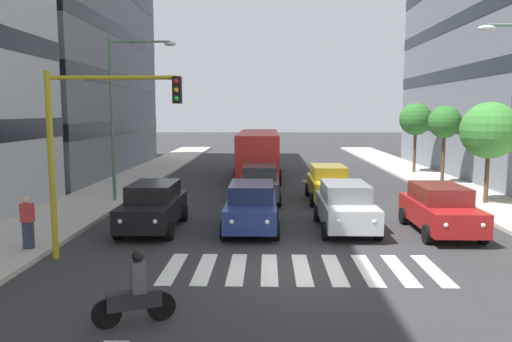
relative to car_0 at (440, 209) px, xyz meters
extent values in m
plane|color=#2D2D30|center=(5.23, 4.26, -0.89)|extent=(180.00, 180.00, 0.00)
cube|color=black|center=(22.28, -17.32, 2.37)|extent=(11.93, 19.87, 0.90)
cube|color=black|center=(22.28, -17.32, 5.62)|extent=(11.93, 19.87, 0.90)
cube|color=black|center=(22.28, -17.32, 8.87)|extent=(11.93, 19.87, 0.90)
cube|color=silver|center=(1.63, 4.26, -0.88)|extent=(0.45, 2.80, 0.01)
cube|color=silver|center=(2.53, 4.26, -0.88)|extent=(0.45, 2.80, 0.01)
cube|color=silver|center=(3.43, 4.26, -0.88)|extent=(0.45, 2.80, 0.01)
cube|color=silver|center=(4.33, 4.26, -0.88)|extent=(0.45, 2.80, 0.01)
cube|color=silver|center=(5.23, 4.26, -0.88)|extent=(0.45, 2.80, 0.01)
cube|color=silver|center=(6.13, 4.26, -0.88)|extent=(0.45, 2.80, 0.01)
cube|color=silver|center=(7.03, 4.26, -0.88)|extent=(0.45, 2.80, 0.01)
cube|color=silver|center=(7.93, 4.26, -0.88)|extent=(0.45, 2.80, 0.01)
cube|color=silver|center=(8.83, 4.26, -0.88)|extent=(0.45, 2.80, 0.01)
cube|color=maroon|center=(0.00, 0.05, -0.17)|extent=(1.80, 4.40, 0.80)
cube|color=maroon|center=(0.00, -0.15, 0.53)|extent=(1.58, 2.46, 0.60)
cylinder|color=black|center=(-0.90, 1.50, -0.57)|extent=(0.22, 0.64, 0.64)
cylinder|color=black|center=(0.90, 1.50, -0.57)|extent=(0.22, 0.64, 0.64)
cylinder|color=black|center=(-0.90, -1.40, -0.57)|extent=(0.22, 0.64, 0.64)
cylinder|color=black|center=(0.90, -1.40, -0.57)|extent=(0.22, 0.64, 0.64)
sphere|color=white|center=(-0.58, 2.20, -0.09)|extent=(0.18, 0.18, 0.18)
sphere|color=white|center=(0.58, 2.20, -0.09)|extent=(0.18, 0.18, 0.18)
cube|color=#B2B7BC|center=(3.31, -0.39, -0.17)|extent=(1.80, 4.40, 0.80)
cube|color=slate|center=(3.31, -0.59, 0.53)|extent=(1.58, 2.46, 0.60)
cylinder|color=black|center=(2.41, 1.06, -0.57)|extent=(0.22, 0.64, 0.64)
cylinder|color=black|center=(4.21, 1.06, -0.57)|extent=(0.22, 0.64, 0.64)
cylinder|color=black|center=(2.41, -1.84, -0.57)|extent=(0.22, 0.64, 0.64)
cylinder|color=black|center=(4.21, -1.84, -0.57)|extent=(0.22, 0.64, 0.64)
sphere|color=white|center=(2.73, 1.76, -0.09)|extent=(0.18, 0.18, 0.18)
sphere|color=white|center=(3.88, 1.76, -0.09)|extent=(0.18, 0.18, 0.18)
cube|color=navy|center=(6.77, -0.27, -0.17)|extent=(1.80, 4.40, 0.80)
cube|color=#1D2547|center=(6.77, -0.47, 0.53)|extent=(1.58, 2.46, 0.60)
cylinder|color=black|center=(5.87, 1.18, -0.57)|extent=(0.22, 0.64, 0.64)
cylinder|color=black|center=(7.67, 1.18, -0.57)|extent=(0.22, 0.64, 0.64)
cylinder|color=black|center=(5.87, -1.72, -0.57)|extent=(0.22, 0.64, 0.64)
cylinder|color=black|center=(7.67, -1.72, -0.57)|extent=(0.22, 0.64, 0.64)
sphere|color=white|center=(6.20, 1.88, -0.09)|extent=(0.18, 0.18, 0.18)
sphere|color=white|center=(7.35, 1.88, -0.09)|extent=(0.18, 0.18, 0.18)
cube|color=black|center=(10.41, -0.25, -0.17)|extent=(1.80, 4.40, 0.80)
cube|color=black|center=(10.41, -0.45, 0.53)|extent=(1.58, 2.46, 0.60)
cylinder|color=black|center=(9.51, 1.20, -0.57)|extent=(0.22, 0.64, 0.64)
cylinder|color=black|center=(11.31, 1.20, -0.57)|extent=(0.22, 0.64, 0.64)
cylinder|color=black|center=(9.51, -1.70, -0.57)|extent=(0.22, 0.64, 0.64)
cylinder|color=black|center=(11.31, -1.70, -0.57)|extent=(0.22, 0.64, 0.64)
sphere|color=white|center=(9.83, 1.90, -0.09)|extent=(0.18, 0.18, 0.18)
sphere|color=white|center=(10.98, 1.90, -0.09)|extent=(0.18, 0.18, 0.18)
cube|color=gold|center=(3.21, -6.30, -0.17)|extent=(1.80, 4.40, 0.80)
cube|color=olive|center=(3.21, -6.50, 0.53)|extent=(1.58, 2.46, 0.60)
cylinder|color=black|center=(2.31, -4.85, -0.57)|extent=(0.22, 0.64, 0.64)
cylinder|color=black|center=(4.11, -4.85, -0.57)|extent=(0.22, 0.64, 0.64)
cylinder|color=black|center=(2.31, -7.75, -0.57)|extent=(0.22, 0.64, 0.64)
cylinder|color=black|center=(4.11, -7.75, -0.57)|extent=(0.22, 0.64, 0.64)
sphere|color=white|center=(2.63, -4.15, -0.09)|extent=(0.18, 0.18, 0.18)
sphere|color=white|center=(3.78, -4.15, -0.09)|extent=(0.18, 0.18, 0.18)
cube|color=#474C51|center=(6.56, -6.31, -0.17)|extent=(1.80, 4.40, 0.80)
cube|color=#343639|center=(6.56, -6.51, 0.53)|extent=(1.58, 2.46, 0.60)
cylinder|color=black|center=(5.66, -4.86, -0.57)|extent=(0.22, 0.64, 0.64)
cylinder|color=black|center=(7.46, -4.86, -0.57)|extent=(0.22, 0.64, 0.64)
cylinder|color=black|center=(5.66, -7.76, -0.57)|extent=(0.22, 0.64, 0.64)
cylinder|color=black|center=(7.46, -7.76, -0.57)|extent=(0.22, 0.64, 0.64)
sphere|color=white|center=(5.98, -4.16, -0.09)|extent=(0.18, 0.18, 0.18)
sphere|color=white|center=(7.13, -4.16, -0.09)|extent=(0.18, 0.18, 0.18)
cube|color=red|center=(6.77, -14.88, 0.86)|extent=(2.50, 10.50, 2.50)
cube|color=black|center=(6.77, -14.88, 1.41)|extent=(2.52, 9.87, 0.80)
cylinder|color=black|center=(5.52, -11.21, -0.39)|extent=(0.28, 1.00, 1.00)
cylinder|color=black|center=(8.02, -11.21, -0.39)|extent=(0.28, 1.00, 1.00)
cylinder|color=black|center=(5.52, -18.03, -0.39)|extent=(0.28, 1.00, 1.00)
cylinder|color=black|center=(8.02, -18.03, -0.39)|extent=(0.28, 1.00, 1.00)
cylinder|color=black|center=(9.42, 8.12, -0.59)|extent=(0.59, 0.32, 0.60)
cylinder|color=black|center=(8.40, 7.69, -0.59)|extent=(0.59, 0.32, 0.60)
cube|color=#232328|center=(8.91, 7.90, -0.37)|extent=(1.11, 0.65, 0.36)
cube|color=#4C4C51|center=(8.82, 7.86, 0.11)|extent=(0.40, 0.44, 0.64)
sphere|color=black|center=(8.82, 7.86, 0.55)|extent=(0.26, 0.26, 0.26)
cylinder|color=#AD991E|center=(12.47, 3.43, 1.86)|extent=(0.18, 0.18, 5.50)
cylinder|color=#AD991E|center=(10.61, 3.43, 4.41)|extent=(3.71, 0.12, 0.12)
cube|color=black|center=(8.76, 3.43, 4.06)|extent=(0.24, 0.28, 0.76)
sphere|color=red|center=(8.76, 3.58, 4.30)|extent=(0.14, 0.14, 0.14)
sphere|color=orange|center=(8.76, 3.58, 4.06)|extent=(0.14, 0.14, 0.14)
sphere|color=green|center=(8.76, 3.58, 3.82)|extent=(0.14, 0.14, 0.14)
ellipsoid|color=#B7BCC1|center=(-0.50, 1.89, 5.98)|extent=(0.56, 0.28, 0.20)
cylinder|color=#4C6B56|center=(13.47, -5.50, 3.03)|extent=(0.16, 0.16, 7.52)
cylinder|color=#4C6B56|center=(12.07, -5.50, 6.64)|extent=(2.80, 0.10, 0.10)
ellipsoid|color=#B7BCC1|center=(10.67, -5.50, 6.54)|extent=(0.56, 0.28, 0.20)
cylinder|color=#513823|center=(-3.92, -5.26, 0.55)|extent=(0.20, 0.20, 2.56)
sphere|color=#387F33|center=(-3.92, -5.26, 2.61)|extent=(2.59, 2.59, 2.59)
cylinder|color=#513823|center=(-4.16, -11.67, 0.78)|extent=(0.20, 0.20, 3.02)
sphere|color=#2D6B28|center=(-4.16, -11.67, 2.86)|extent=(1.90, 1.90, 1.90)
cylinder|color=#513823|center=(-4.08, -17.10, 0.76)|extent=(0.20, 0.20, 3.00)
sphere|color=#2D6B28|center=(-4.08, -17.10, 2.93)|extent=(2.23, 2.23, 2.23)
cube|color=#2D3347|center=(13.54, 2.89, -0.32)|extent=(0.28, 0.20, 0.84)
cube|color=#C63338|center=(13.54, 2.89, 0.38)|extent=(0.36, 0.24, 0.56)
sphere|color=tan|center=(13.54, 2.89, 0.78)|extent=(0.22, 0.22, 0.22)
camera|label=1|loc=(6.19, 17.56, 3.46)|focal=34.70mm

